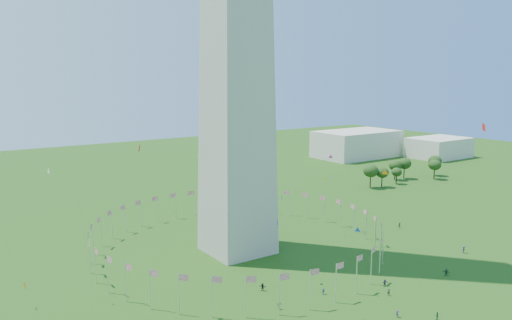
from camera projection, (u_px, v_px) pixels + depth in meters
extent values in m
cylinder|color=silver|center=(340.00, 214.00, 163.32)|extent=(0.24, 0.24, 9.00)
cylinder|color=silver|center=(325.00, 209.00, 168.62)|extent=(0.24, 0.24, 9.00)
cylinder|color=silver|center=(308.00, 206.00, 173.09)|extent=(0.24, 0.24, 9.00)
cylinder|color=silver|center=(290.00, 203.00, 176.57)|extent=(0.24, 0.24, 9.00)
cylinder|color=silver|center=(271.00, 202.00, 178.98)|extent=(0.24, 0.24, 9.00)
cylinder|color=silver|center=(252.00, 201.00, 180.23)|extent=(0.24, 0.24, 9.00)
cylinder|color=silver|center=(233.00, 201.00, 180.28)|extent=(0.24, 0.24, 9.00)
cylinder|color=silver|center=(214.00, 202.00, 179.15)|extent=(0.24, 0.24, 9.00)
cylinder|color=silver|center=(194.00, 203.00, 176.85)|extent=(0.24, 0.24, 9.00)
cylinder|color=silver|center=(176.00, 206.00, 173.46)|extent=(0.24, 0.24, 9.00)
cylinder|color=silver|center=(158.00, 209.00, 169.08)|extent=(0.24, 0.24, 9.00)
cylinder|color=silver|center=(141.00, 213.00, 163.85)|extent=(0.24, 0.24, 9.00)
cylinder|color=silver|center=(126.00, 218.00, 157.93)|extent=(0.24, 0.24, 9.00)
cylinder|color=silver|center=(112.00, 224.00, 151.49)|extent=(0.24, 0.24, 9.00)
cylinder|color=silver|center=(101.00, 231.00, 144.73)|extent=(0.24, 0.24, 9.00)
cylinder|color=silver|center=(93.00, 239.00, 137.85)|extent=(0.24, 0.24, 9.00)
cylinder|color=silver|center=(89.00, 248.00, 131.07)|extent=(0.24, 0.24, 9.00)
cylinder|color=silver|center=(90.00, 256.00, 124.59)|extent=(0.24, 0.24, 9.00)
cylinder|color=silver|center=(96.00, 266.00, 118.61)|extent=(0.24, 0.24, 9.00)
cylinder|color=silver|center=(108.00, 274.00, 113.30)|extent=(0.24, 0.24, 9.00)
cylinder|color=silver|center=(126.00, 283.00, 108.84)|extent=(0.24, 0.24, 9.00)
cylinder|color=silver|center=(150.00, 289.00, 105.35)|extent=(0.24, 0.24, 9.00)
cylinder|color=silver|center=(179.00, 294.00, 102.95)|extent=(0.24, 0.24, 9.00)
cylinder|color=silver|center=(212.00, 297.00, 101.70)|extent=(0.24, 0.24, 9.00)
cylinder|color=silver|center=(246.00, 297.00, 101.64)|extent=(0.24, 0.24, 9.00)
cylinder|color=silver|center=(279.00, 295.00, 102.78)|extent=(0.24, 0.24, 9.00)
cylinder|color=silver|center=(310.00, 290.00, 105.08)|extent=(0.24, 0.24, 9.00)
cylinder|color=silver|center=(336.00, 283.00, 108.47)|extent=(0.24, 0.24, 9.00)
cylinder|color=silver|center=(357.00, 275.00, 112.84)|extent=(0.24, 0.24, 9.00)
cylinder|color=silver|center=(371.00, 266.00, 118.07)|extent=(0.24, 0.24, 9.00)
cylinder|color=silver|center=(380.00, 257.00, 124.00)|extent=(0.24, 0.24, 9.00)
cylinder|color=silver|center=(383.00, 248.00, 130.44)|extent=(0.24, 0.24, 9.00)
cylinder|color=silver|center=(381.00, 240.00, 137.20)|extent=(0.24, 0.24, 9.00)
cylinder|color=silver|center=(376.00, 232.00, 144.08)|extent=(0.24, 0.24, 9.00)
cylinder|color=silver|center=(366.00, 225.00, 150.86)|extent=(0.24, 0.24, 9.00)
cylinder|color=silver|center=(355.00, 219.00, 157.34)|extent=(0.24, 0.24, 9.00)
cube|color=beige|center=(356.00, 144.00, 305.46)|extent=(50.00, 30.00, 16.00)
cube|color=beige|center=(439.00, 148.00, 303.78)|extent=(35.00, 25.00, 12.00)
imported|color=black|center=(263.00, 287.00, 115.09)|extent=(1.54, 1.85, 1.85)
imported|color=#292929|center=(389.00, 292.00, 112.61)|extent=(0.68, 0.72, 1.66)
imported|color=#1A4329|center=(437.00, 316.00, 101.19)|extent=(1.21, 1.23, 1.81)
imported|color=#1F2949|center=(323.00, 291.00, 113.23)|extent=(0.99, 0.63, 1.46)
imported|color=#1F264A|center=(279.00, 305.00, 105.95)|extent=(1.11, 0.76, 1.80)
imported|color=#341746|center=(464.00, 250.00, 139.72)|extent=(1.36, 0.92, 1.94)
imported|color=#301A4E|center=(385.00, 283.00, 117.67)|extent=(1.66, 1.00, 1.67)
imported|color=#242424|center=(400.00, 225.00, 162.55)|extent=(0.85, 1.31, 1.90)
imported|color=#3A1C54|center=(397.00, 314.00, 102.49)|extent=(0.79, 1.06, 1.47)
imported|color=#183D28|center=(446.00, 272.00, 123.88)|extent=(1.22, 1.81, 1.80)
plane|color=orange|center=(385.00, 173.00, 136.83)|extent=(1.12, 2.03, 2.05)
plane|color=red|center=(484.00, 127.00, 104.18)|extent=(1.65, 1.08, 1.91)
plane|color=red|center=(139.00, 148.00, 99.53)|extent=(0.56, 1.81, 1.74)
plane|color=white|center=(49.00, 171.00, 106.66)|extent=(0.12, 1.49, 1.49)
plane|color=blue|center=(282.00, 198.00, 117.68)|extent=(1.38, 0.18, 1.39)
plane|color=yellow|center=(325.00, 179.00, 111.07)|extent=(1.32, 1.39, 1.48)
plane|color=blue|center=(297.00, 130.00, 152.86)|extent=(0.73, 1.15, 1.34)
plane|color=blue|center=(358.00, 230.00, 144.22)|extent=(1.10, 1.64, 1.72)
plane|color=blue|center=(278.00, 222.00, 128.15)|extent=(1.73, 0.24, 1.75)
plane|color=orange|center=(25.00, 286.00, 106.05)|extent=(0.47, 1.58, 1.56)
plane|color=#CC2699|center=(331.00, 157.00, 150.83)|extent=(0.99, 0.73, 1.22)
ellipsoid|color=#2A4E1A|center=(370.00, 177.00, 220.07)|extent=(6.69, 6.69, 10.45)
ellipsoid|color=#2A4E1A|center=(382.00, 177.00, 221.81)|extent=(5.77, 5.77, 9.02)
ellipsoid|color=#2A4E1A|center=(396.00, 176.00, 228.44)|extent=(4.82, 4.82, 7.52)
ellipsoid|color=#2A4E1A|center=(395.00, 170.00, 237.06)|extent=(6.05, 6.05, 9.45)
ellipsoid|color=#2A4E1A|center=(404.00, 169.00, 240.13)|extent=(6.41, 6.41, 10.02)
ellipsoid|color=#2A4E1A|center=(434.00, 170.00, 238.92)|extent=(6.05, 6.05, 9.45)
ellipsoid|color=#2A4E1A|center=(435.00, 166.00, 247.44)|extent=(6.43, 6.43, 10.05)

